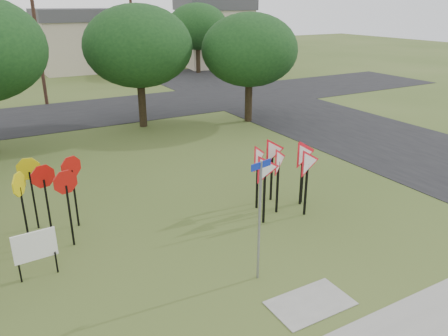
{
  "coord_description": "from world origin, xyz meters",
  "views": [
    {
      "loc": [
        -6.09,
        -8.94,
        6.82
      ],
      "look_at": [
        0.65,
        3.0,
        1.6
      ],
      "focal_mm": 35.0,
      "sensor_mm": 36.0,
      "label": 1
    }
  ],
  "objects_px": {
    "street_name_sign": "(259,215)",
    "stop_sign_cluster": "(47,183)",
    "info_board": "(35,247)",
    "yield_sign_cluster": "(284,161)"
  },
  "relations": [
    {
      "from": "street_name_sign",
      "to": "info_board",
      "type": "xyz_separation_m",
      "value": [
        -5.01,
        2.87,
        -0.96
      ]
    },
    {
      "from": "street_name_sign",
      "to": "stop_sign_cluster",
      "type": "distance_m",
      "value": 6.53
    },
    {
      "from": "yield_sign_cluster",
      "to": "info_board",
      "type": "height_order",
      "value": "yield_sign_cluster"
    },
    {
      "from": "street_name_sign",
      "to": "stop_sign_cluster",
      "type": "height_order",
      "value": "street_name_sign"
    },
    {
      "from": "street_name_sign",
      "to": "yield_sign_cluster",
      "type": "distance_m",
      "value": 4.27
    },
    {
      "from": "info_board",
      "to": "yield_sign_cluster",
      "type": "bearing_deg",
      "value": 1.06
    },
    {
      "from": "stop_sign_cluster",
      "to": "info_board",
      "type": "height_order",
      "value": "stop_sign_cluster"
    },
    {
      "from": "street_name_sign",
      "to": "info_board",
      "type": "height_order",
      "value": "street_name_sign"
    },
    {
      "from": "street_name_sign",
      "to": "stop_sign_cluster",
      "type": "xyz_separation_m",
      "value": [
        -4.28,
        4.93,
        -0.07
      ]
    },
    {
      "from": "street_name_sign",
      "to": "yield_sign_cluster",
      "type": "xyz_separation_m",
      "value": [
        3.03,
        3.01,
        -0.06
      ]
    }
  ]
}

